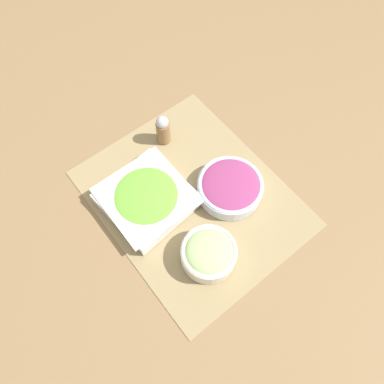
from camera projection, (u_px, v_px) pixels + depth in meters
The scene contains 6 objects.
ground_plane at pixel (192, 198), 0.91m from camera, with size 3.00×3.00×0.00m, color olive.
placemat at pixel (192, 198), 0.91m from camera, with size 0.50×0.41×0.00m.
lettuce_bowl at pixel (147, 198), 0.88m from camera, with size 0.20×0.20×0.05m.
onion_bowl at pixel (230, 186), 0.89m from camera, with size 0.16×0.16×0.05m.
cucumber_bowl at pixel (209, 253), 0.81m from camera, with size 0.12×0.12×0.06m.
pepper_shaker at pixel (163, 129), 0.94m from camera, with size 0.04×0.04×0.09m.
Camera 1 is at (-0.31, 0.24, 0.82)m, focal length 35.00 mm.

